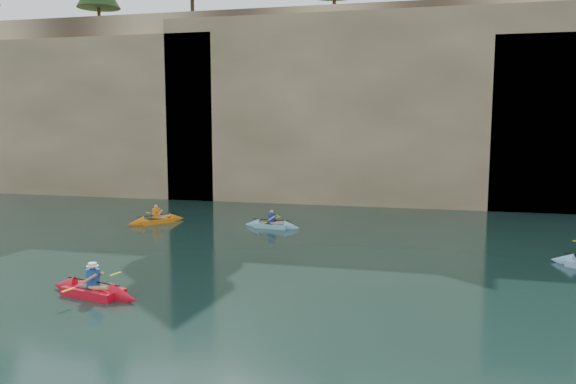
# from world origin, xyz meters

# --- Properties ---
(ground) EXTENTS (160.00, 160.00, 0.00)m
(ground) POSITION_xyz_m (0.00, 0.00, 0.00)
(ground) COLOR black
(ground) RESTS_ON ground
(cliff) EXTENTS (70.00, 16.00, 12.00)m
(cliff) POSITION_xyz_m (0.00, 30.00, 6.00)
(cliff) COLOR tan
(cliff) RESTS_ON ground
(cliff_slab_west) EXTENTS (26.00, 2.40, 10.56)m
(cliff_slab_west) POSITION_xyz_m (-20.00, 22.60, 5.28)
(cliff_slab_west) COLOR tan
(cliff_slab_west) RESTS_ON ground
(cliff_slab_center) EXTENTS (24.00, 2.40, 11.40)m
(cliff_slab_center) POSITION_xyz_m (2.00, 22.60, 5.70)
(cliff_slab_center) COLOR tan
(cliff_slab_center) RESTS_ON ground
(sea_cave_west) EXTENTS (4.50, 1.00, 4.00)m
(sea_cave_west) POSITION_xyz_m (-18.00, 21.95, 2.00)
(sea_cave_west) COLOR black
(sea_cave_west) RESTS_ON ground
(sea_cave_center) EXTENTS (3.50, 1.00, 3.20)m
(sea_cave_center) POSITION_xyz_m (-4.00, 21.95, 1.60)
(sea_cave_center) COLOR black
(sea_cave_center) RESTS_ON ground
(sea_cave_east) EXTENTS (5.00, 1.00, 4.50)m
(sea_cave_east) POSITION_xyz_m (10.00, 21.95, 2.25)
(sea_cave_east) COLOR black
(sea_cave_east) RESTS_ON ground
(main_kayaker) EXTENTS (3.28, 2.15, 1.18)m
(main_kayaker) POSITION_xyz_m (-3.44, 3.03, 0.16)
(main_kayaker) COLOR red
(main_kayaker) RESTS_ON ground
(kayaker_orange) EXTENTS (2.33, 2.75, 1.12)m
(kayaker_orange) POSITION_xyz_m (-6.96, 13.82, 0.14)
(kayaker_orange) COLOR orange
(kayaker_orange) RESTS_ON ground
(kayaker_ltblue_mid) EXTENTS (2.80, 2.08, 1.04)m
(kayaker_ltblue_mid) POSITION_xyz_m (-1.21, 14.00, 0.13)
(kayaker_ltblue_mid) COLOR #7BB9CF
(kayaker_ltblue_mid) RESTS_ON ground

